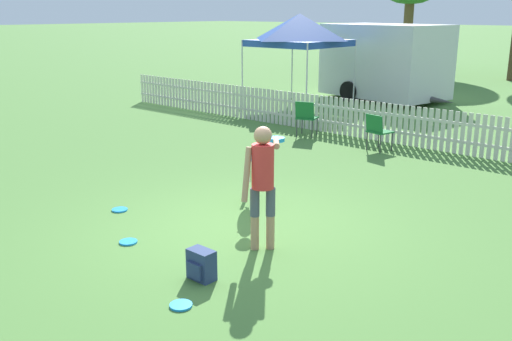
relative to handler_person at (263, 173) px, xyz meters
The scene contains 12 objects.
ground_plane 1.21m from the handler_person, 155.04° to the left, with size 240.00×240.00×0.00m, color #4C7A38.
handler_person is the anchor object (origin of this frame).
leaping_dog 1.67m from the handler_person, 136.82° to the left, with size 0.93×0.89×0.98m.
frisbee_near_handler 2.78m from the handler_person, behind, with size 0.24×0.24×0.02m.
frisbee_near_dog 2.01m from the handler_person, 77.90° to the right, with size 0.24×0.24×0.02m.
frisbee_midfield 2.04m from the handler_person, 143.26° to the right, with size 0.24×0.24×0.02m.
backpack_on_grass 1.41m from the handler_person, 86.61° to the right, with size 0.32×0.23×0.36m.
picket_fence 6.59m from the handler_person, 95.39° to the left, with size 20.99×0.04×0.91m.
folding_chair_blue_left 6.84m from the handler_person, 122.29° to the left, with size 0.59×0.60×0.87m.
folding_chair_green_right 5.88m from the handler_person, 106.01° to the left, with size 0.53×0.55×0.81m.
canopy_tent_main 11.39m from the handler_person, 125.35° to the left, with size 2.56×2.56×2.87m.
equipment_trailer 13.31m from the handler_person, 113.11° to the left, with size 4.89×3.00×2.52m.
Camera 1 is at (5.09, -5.44, 2.95)m, focal length 40.00 mm.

